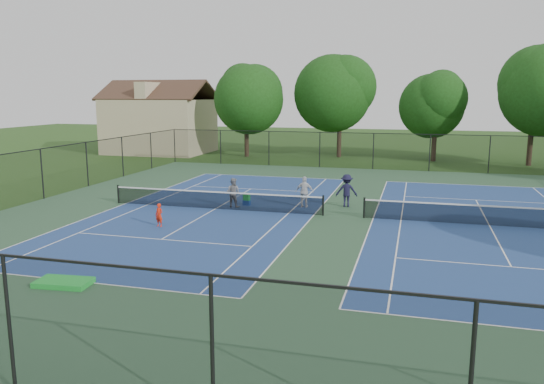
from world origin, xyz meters
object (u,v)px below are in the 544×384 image
(tree_back_b, at_px, (340,90))
(bystander_a, at_px, (305,192))
(ball_crate, at_px, (247,203))
(tree_back_c, at_px, (436,102))
(child_player, at_px, (159,215))
(tree_back_a, at_px, (246,95))
(bystander_b, at_px, (347,191))
(clapboard_house, at_px, (160,124))
(ball_hopper, at_px, (247,197))
(tree_back_d, at_px, (535,86))
(instructor, at_px, (233,192))

(tree_back_b, relative_size, bystander_a, 5.80)
(ball_crate, bearing_deg, tree_back_c, 65.64)
(tree_back_c, height_order, child_player, tree_back_c)
(tree_back_a, height_order, tree_back_b, tree_back_b)
(child_player, distance_m, bystander_b, 10.52)
(tree_back_b, xyz_separation_m, clapboard_house, (-19.00, -1.00, -3.50))
(tree_back_c, relative_size, bystander_a, 4.86)
(tree_back_b, height_order, ball_crate, tree_back_b)
(ball_hopper, bearing_deg, bystander_b, 11.19)
(ball_crate, bearing_deg, tree_back_b, 86.12)
(tree_back_d, distance_m, bystander_a, 27.70)
(tree_back_a, distance_m, child_player, 29.27)
(tree_back_d, bearing_deg, tree_back_b, 173.29)
(tree_back_a, distance_m, tree_back_d, 26.01)
(clapboard_house, bearing_deg, tree_back_c, 0.00)
(ball_hopper, bearing_deg, ball_crate, 0.00)
(instructor, distance_m, bystander_a, 3.97)
(bystander_b, bearing_deg, tree_back_b, -88.95)
(bystander_a, bearing_deg, tree_back_c, -110.21)
(tree_back_c, height_order, ball_hopper, tree_back_c)
(tree_back_d, bearing_deg, bystander_b, -121.53)
(ball_crate, height_order, ball_hopper, ball_hopper)
(tree_back_b, distance_m, bystander_a, 24.96)
(child_player, xyz_separation_m, ball_hopper, (2.47, 5.78, -0.07))
(tree_back_a, bearing_deg, bystander_b, -59.15)
(clapboard_house, relative_size, ball_crate, 27.37)
(tree_back_a, xyz_separation_m, ball_hopper, (7.33, -22.56, -5.55))
(bystander_b, height_order, ball_crate, bystander_b)
(tree_back_b, bearing_deg, ball_hopper, -93.88)
(instructor, distance_m, ball_hopper, 0.92)
(tree_back_c, distance_m, tree_back_d, 8.17)
(instructor, height_order, ball_hopper, instructor)
(tree_back_a, height_order, tree_back_d, tree_back_d)
(clapboard_house, distance_m, ball_hopper, 29.36)
(tree_back_d, bearing_deg, tree_back_c, 172.87)
(bystander_a, relative_size, ball_hopper, 4.32)
(tree_back_b, height_order, clapboard_house, tree_back_b)
(tree_back_b, height_order, bystander_a, tree_back_b)
(tree_back_d, xyz_separation_m, bystander_a, (-15.40, -22.24, -5.96))
(clapboard_house, xyz_separation_m, bystander_a, (20.60, -23.24, -2.23))
(tree_back_a, height_order, bystander_b, tree_back_a)
(child_player, distance_m, bystander_a, 8.38)
(clapboard_house, distance_m, bystander_a, 31.14)
(tree_back_c, height_order, bystander_a, tree_back_c)
(tree_back_a, xyz_separation_m, instructor, (6.75, -23.20, -5.22))
(tree_back_a, relative_size, clapboard_house, 0.85)
(tree_back_c, xyz_separation_m, bystander_b, (-5.18, -22.47, -4.57))
(tree_back_b, distance_m, ball_crate, 25.45)
(tree_back_b, xyz_separation_m, bystander_b, (3.82, -23.47, -5.68))
(tree_back_d, xyz_separation_m, bystander_b, (-13.18, -21.47, -5.91))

